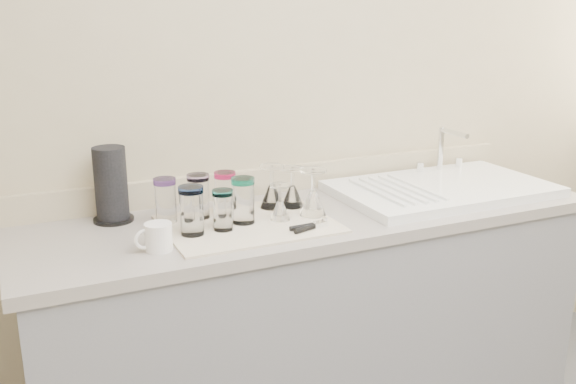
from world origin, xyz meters
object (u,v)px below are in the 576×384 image
can_opener (310,226)px  white_mug (158,237)px  tumbler_teal (165,200)px  goblet_front_right (313,200)px  sink_unit (442,188)px  tumbler_cyan (199,196)px  tumbler_blue (223,210)px  goblet_back_left (272,193)px  tumbler_purple (225,193)px  tumbler_lavender (243,200)px  goblet_front_left (280,208)px  goblet_back_right (292,193)px  tumbler_magenta (192,210)px  paper_towel_roll (111,185)px

can_opener → white_mug: (-0.48, 0.04, 0.03)m
tumbler_teal → goblet_front_right: goblet_front_right is taller
sink_unit → tumbler_cyan: size_ratio=5.45×
tumbler_cyan → goblet_front_right: (0.36, -0.14, -0.02)m
tumbler_blue → goblet_back_left: bearing=33.0°
tumbler_purple → can_opener: tumbler_purple is taller
tumbler_blue → white_mug: bearing=-162.4°
sink_unit → goblet_front_right: (-0.59, -0.06, 0.04)m
white_mug → goblet_front_right: bearing=8.9°
tumbler_lavender → goblet_back_left: same height
tumbler_teal → goblet_front_left: tumbler_teal is taller
sink_unit → goblet_back_right: bearing=174.3°
sink_unit → tumbler_purple: (-0.86, 0.08, 0.06)m
sink_unit → goblet_front_left: bearing=-175.6°
can_opener → tumbler_blue: bearing=156.7°
tumbler_purple → tumbler_blue: tumbler_purple is taller
goblet_front_right → tumbler_blue: bearing=-177.4°
tumbler_blue → goblet_back_right: bearing=23.4°
tumbler_magenta → tumbler_teal: bearing=105.5°
tumbler_magenta → goblet_front_left: bearing=3.1°
tumbler_purple → goblet_front_left: tumbler_purple is taller
tumbler_lavender → white_mug: bearing=-160.5°
goblet_front_right → sink_unit: bearing=5.5°
tumbler_lavender → can_opener: size_ratio=1.14×
can_opener → tumbler_cyan: bearing=137.8°
tumbler_teal → can_opener: 0.49m
tumbler_purple → tumbler_lavender: size_ratio=0.97×
sink_unit → white_mug: 1.16m
tumbler_purple → paper_towel_roll: bearing=163.5°
tumbler_blue → goblet_front_right: goblet_front_right is taller
goblet_back_left → can_opener: 0.27m
goblet_front_left → white_mug: bearing=-168.3°
tumbler_magenta → goblet_back_right: 0.43m
tumbler_lavender → goblet_back_left: size_ratio=1.00×
goblet_front_left → goblet_front_right: goblet_front_right is taller
tumbler_magenta → goblet_back_left: size_ratio=1.02×
goblet_back_left → tumbler_cyan: bearing=-179.6°
goblet_front_right → paper_towel_roll: (-0.63, 0.25, 0.06)m
can_opener → paper_towel_roll: size_ratio=0.53×
tumbler_teal → goblet_back_right: 0.45m
can_opener → tumbler_purple: bearing=126.3°
sink_unit → can_opener: sink_unit is taller
sink_unit → tumbler_teal: 1.07m
tumbler_magenta → goblet_back_left: tumbler_magenta is taller
white_mug → goblet_back_left: bearing=25.9°
tumbler_cyan → tumbler_magenta: (-0.07, -0.15, 0.00)m
tumbler_teal → paper_towel_roll: 0.19m
goblet_front_left → tumbler_blue: bearing=-175.3°
goblet_back_right → goblet_front_right: size_ratio=0.89×
tumbler_teal → can_opener: (0.40, -0.27, -0.07)m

